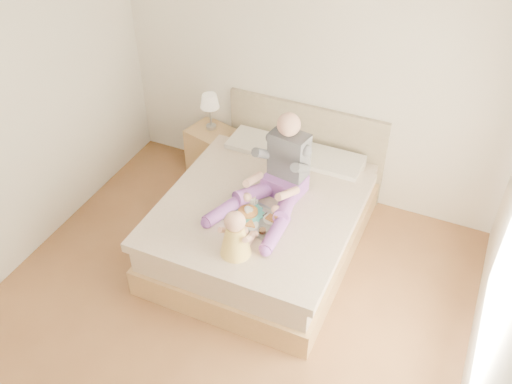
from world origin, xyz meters
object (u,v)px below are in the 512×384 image
at_px(bed, 267,217).
at_px(adult, 278,177).
at_px(tray, 256,217).
at_px(baby, 236,236).
at_px(nightstand, 212,151).

height_order(bed, adult, adult).
height_order(tray, baby, baby).
distance_m(nightstand, tray, 1.62).
distance_m(nightstand, baby, 2.00).
height_order(bed, tray, bed).
relative_size(bed, adult, 2.06).
height_order(nightstand, adult, adult).
distance_m(tray, baby, 0.45).
xyz_separation_m(bed, adult, (0.11, -0.04, 0.54)).
height_order(adult, baby, adult).
distance_m(adult, tray, 0.40).
bearing_deg(baby, nightstand, 130.29).
xyz_separation_m(adult, tray, (-0.06, -0.34, -0.22)).
relative_size(bed, nightstand, 3.97).
relative_size(nightstand, tray, 1.06).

